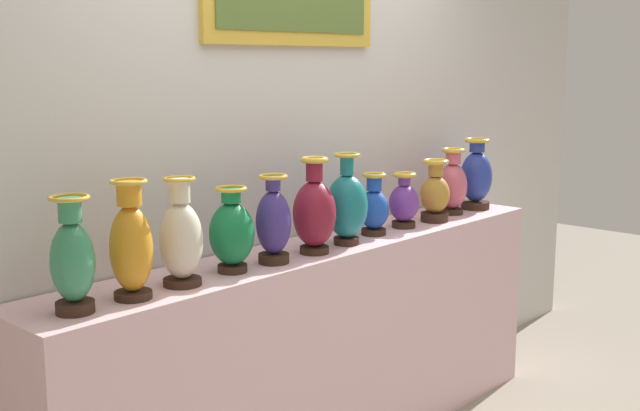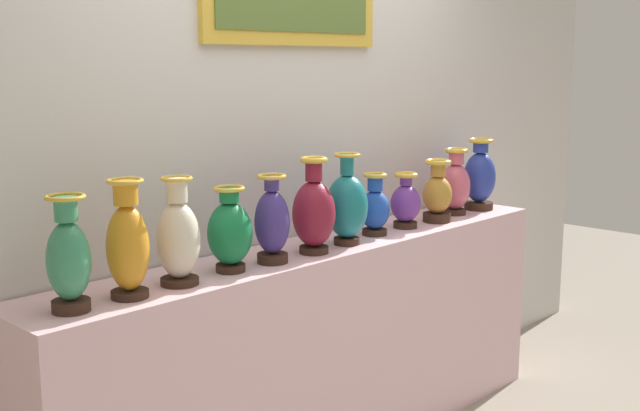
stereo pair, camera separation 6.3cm
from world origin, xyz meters
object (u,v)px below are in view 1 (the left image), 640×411
object	(u,v)px
vase_rose	(452,184)
vase_cobalt	(476,177)
vase_burgundy	(314,212)
vase_amber	(131,245)
vase_jade	(73,260)
vase_teal	(347,205)
vase_ivory	(181,239)
vase_emerald	(232,233)
vase_violet	(404,202)
vase_sapphire	(374,207)
vase_ochre	(435,194)
vase_indigo	(273,223)

from	to	relation	value
vase_rose	vase_cobalt	bearing A→B (deg)	-2.87
vase_burgundy	vase_amber	bearing A→B (deg)	179.56
vase_jade	vase_teal	world-z (taller)	vase_teal
vase_cobalt	vase_ivory	bearing A→B (deg)	-179.04
vase_emerald	vase_violet	bearing A→B (deg)	0.93
vase_sapphire	vase_ochre	xyz separation A→B (m)	(0.46, -0.03, 0.01)
vase_teal	vase_violet	xyz separation A→B (m)	(0.47, 0.03, -0.05)
vase_ochre	vase_rose	xyz separation A→B (m)	(0.23, 0.05, 0.02)
vase_ochre	vase_teal	bearing A→B (deg)	-179.49
vase_teal	vase_cobalt	size ratio (longest dim) A/B	1.05
vase_violet	vase_rose	xyz separation A→B (m)	(0.46, 0.02, 0.04)
vase_ivory	vase_emerald	distance (m)	0.25
vase_ivory	vase_burgundy	world-z (taller)	vase_burgundy
vase_amber	vase_violet	size ratio (longest dim) A/B	1.52
vase_sapphire	vase_ochre	bearing A→B (deg)	-3.58
vase_jade	vase_ochre	distance (m)	2.04
vase_ivory	vase_violet	distance (m)	1.38
vase_rose	vase_burgundy	bearing A→B (deg)	-176.89
vase_violet	vase_cobalt	distance (m)	0.67
vase_violet	vase_ochre	size ratio (longest dim) A/B	0.86
vase_burgundy	vase_rose	bearing A→B (deg)	3.11
vase_rose	vase_cobalt	size ratio (longest dim) A/B	0.91
vase_indigo	vase_rose	bearing A→B (deg)	2.31
vase_amber	vase_burgundy	world-z (taller)	vase_amber
vase_amber	vase_burgundy	size ratio (longest dim) A/B	1.01
vase_emerald	vase_teal	world-z (taller)	vase_teal
vase_jade	vase_sapphire	distance (m)	1.58
vase_indigo	vase_jade	bearing A→B (deg)	179.60
vase_emerald	vase_sapphire	xyz separation A→B (m)	(0.90, 0.02, -0.03)
vase_ivory	vase_indigo	world-z (taller)	vase_ivory
vase_violet	vase_rose	distance (m)	0.46
vase_sapphire	vase_rose	xyz separation A→B (m)	(0.69, 0.02, 0.03)
vase_violet	vase_ochre	distance (m)	0.23
vase_teal	vase_violet	bearing A→B (deg)	3.92
vase_ivory	vase_amber	bearing A→B (deg)	-177.42
vase_amber	vase_violet	xyz separation A→B (m)	(1.59, 0.03, -0.06)
vase_indigo	vase_cobalt	size ratio (longest dim) A/B	0.93
vase_indigo	vase_violet	xyz separation A→B (m)	(0.92, 0.03, -0.04)
vase_amber	vase_emerald	size ratio (longest dim) A/B	1.24
vase_burgundy	vase_violet	xyz separation A→B (m)	(0.69, 0.04, -0.05)
vase_burgundy	vase_ivory	bearing A→B (deg)	178.61
vase_sapphire	vase_rose	world-z (taller)	vase_rose
vase_ochre	vase_rose	world-z (taller)	vase_rose
vase_amber	vase_sapphire	distance (m)	1.37
vase_burgundy	vase_rose	world-z (taller)	vase_burgundy
vase_amber	vase_indigo	xyz separation A→B (m)	(0.67, -0.00, -0.02)
vase_burgundy	vase_sapphire	xyz separation A→B (m)	(0.46, 0.04, -0.05)
vase_ivory	vase_violet	world-z (taller)	vase_ivory
vase_jade	vase_amber	bearing A→B (deg)	-1.48
vase_amber	vase_burgundy	distance (m)	0.91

